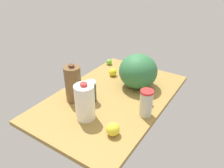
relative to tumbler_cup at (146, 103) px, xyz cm
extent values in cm
cube|color=olive|center=(-7.50, -30.52, -10.69)|extent=(120.00, 76.00, 3.00)
cylinder|color=beige|center=(0.00, 0.00, -0.74)|extent=(8.12, 8.12, 16.91)
cylinder|color=red|center=(0.00, 0.00, 8.41)|extent=(8.37, 8.37, 1.40)
cylinder|color=#2A382C|center=(5.92, -39.33, -2.11)|extent=(7.43, 7.43, 14.17)
cylinder|color=silver|center=(5.92, -39.33, 5.68)|extent=(7.65, 7.65, 1.40)
ellipsoid|color=#306F3E|center=(-30.21, -21.35, 4.15)|extent=(29.58, 29.58, 26.69)
cylinder|color=white|center=(23.12, -30.53, 2.52)|extent=(12.40, 12.40, 23.42)
cylinder|color=red|center=(23.12, -30.53, 15.12)|extent=(4.34, 4.34, 1.80)
cylinder|color=brown|center=(11.49, -50.34, 3.71)|extent=(11.42, 11.42, 25.82)
cylinder|color=#59331E|center=(11.49, -50.34, 17.52)|extent=(4.00, 4.00, 1.80)
sphere|color=#69B92E|center=(-52.49, -63.05, -6.49)|extent=(5.41, 5.41, 5.41)
sphere|color=yellow|center=(-34.85, -47.55, -5.79)|extent=(6.80, 6.80, 6.80)
sphere|color=yellow|center=(26.97, -7.50, -5.24)|extent=(7.90, 7.90, 7.90)
sphere|color=#66B836|center=(-10.96, -2.25, -6.61)|extent=(5.16, 5.16, 5.16)
camera|label=1|loc=(107.04, 43.81, 78.67)|focal=35.00mm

